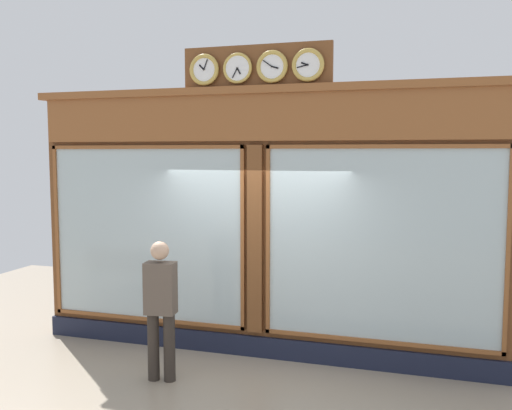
{
  "coord_description": "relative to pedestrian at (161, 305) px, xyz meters",
  "views": [
    {
      "loc": [
        -2.14,
        6.98,
        2.74
      ],
      "look_at": [
        0.0,
        0.0,
        2.04
      ],
      "focal_mm": 39.2,
      "sensor_mm": 36.0,
      "label": 1
    }
  ],
  "objects": [
    {
      "name": "shop_facade",
      "position": [
        -0.85,
        -1.23,
        0.89
      ],
      "size": [
        6.5,
        0.42,
        4.11
      ],
      "color": "brown",
      "rests_on": "ground_plane"
    },
    {
      "name": "pedestrian",
      "position": [
        0.0,
        0.0,
        0.0
      ],
      "size": [
        0.38,
        0.26,
        1.69
      ],
      "color": "#312A24",
      "rests_on": "ground_plane"
    }
  ]
}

